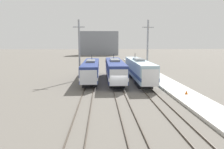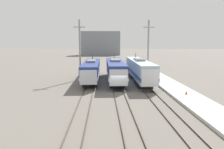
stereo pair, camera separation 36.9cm
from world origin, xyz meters
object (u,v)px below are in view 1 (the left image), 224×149
at_px(locomotive_far_left, 91,70).
at_px(catenary_tower_left, 79,49).
at_px(locomotive_center, 115,70).
at_px(catenary_tower_right, 148,49).
at_px(traffic_cone, 186,92).
at_px(locomotive_far_right, 139,70).

distance_m(locomotive_far_left, catenary_tower_left, 4.65).
xyz_separation_m(locomotive_center, catenary_tower_left, (-6.71, 2.35, 3.78)).
distance_m(catenary_tower_left, catenary_tower_right, 13.22).
height_order(locomotive_far_left, traffic_cone, locomotive_far_left).
distance_m(locomotive_center, catenary_tower_left, 8.05).
bearing_deg(catenary_tower_right, locomotive_far_left, -173.63).
relative_size(locomotive_far_left, catenary_tower_right, 1.61).
relative_size(locomotive_center, traffic_cone, 37.44).
height_order(locomotive_far_left, locomotive_center, locomotive_center).
xyz_separation_m(locomotive_far_right, traffic_cone, (4.44, -11.78, -1.61)).
distance_m(locomotive_far_right, traffic_cone, 12.69).
bearing_deg(locomotive_far_right, locomotive_center, -179.74).
xyz_separation_m(locomotive_far_right, catenary_tower_left, (-11.18, 2.33, 3.73)).
relative_size(locomotive_center, catenary_tower_right, 1.62).
bearing_deg(locomotive_far_left, locomotive_far_right, -6.99).
height_order(locomotive_far_left, catenary_tower_right, catenary_tower_right).
relative_size(catenary_tower_left, catenary_tower_right, 1.00).
height_order(locomotive_center, locomotive_far_right, locomotive_far_right).
bearing_deg(traffic_cone, catenary_tower_right, 99.68).
relative_size(locomotive_center, locomotive_far_right, 0.93).
relative_size(locomotive_far_right, catenary_tower_left, 1.74).
bearing_deg(catenary_tower_left, catenary_tower_right, 0.00).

